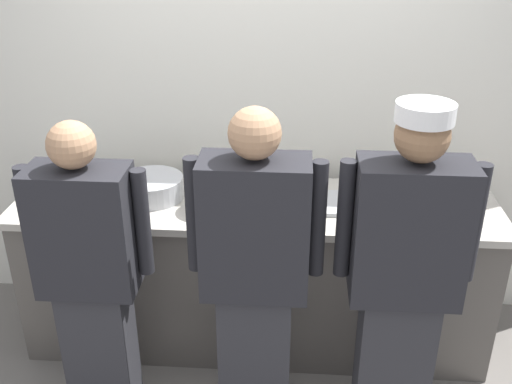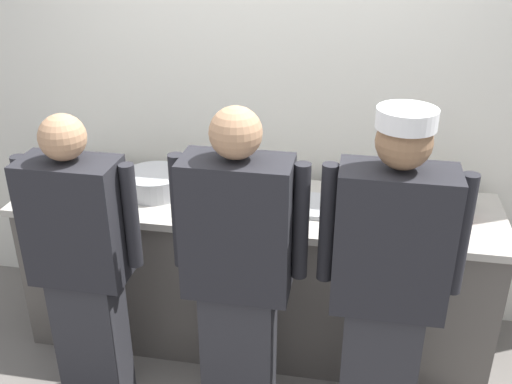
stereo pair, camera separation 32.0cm
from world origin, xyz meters
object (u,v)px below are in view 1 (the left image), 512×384
Objects in this scene: ramekin_yellow_sauce at (67,181)px; squeeze_bottle_secondary at (461,193)px; chef_far_right at (404,277)px; squeeze_bottle_primary at (424,178)px; plate_stack_rear at (82,203)px; deli_cup at (457,191)px; sheet_tray at (358,204)px; ramekin_orange_sauce at (80,187)px; plate_stack_front at (207,202)px; ramekin_red_sauce at (247,208)px; chef_center at (255,275)px; mixing_bowl_steel at (152,187)px; chef_near_left at (90,275)px.

squeeze_bottle_secondary is at bearing -4.11° from ramekin_yellow_sauce.
ramekin_yellow_sauce is (-2.18, 0.16, -0.07)m from squeeze_bottle_secondary.
chef_far_right is 9.42× the size of squeeze_bottle_primary.
deli_cup is at bearing 7.62° from plate_stack_rear.
sheet_tray is 4.96× the size of ramekin_orange_sauce.
ramekin_orange_sauce is (-1.54, 0.07, 0.01)m from sheet_tray.
chef_far_right is 18.75× the size of deli_cup.
ramekin_red_sauce is (0.21, 0.00, -0.03)m from plate_stack_front.
chef_far_right is (0.65, -0.01, 0.03)m from chef_center.
squeeze_bottle_primary is (0.37, 0.20, 0.07)m from sheet_tray.
mixing_bowl_steel is (-0.62, 0.68, 0.09)m from chef_center.
mixing_bowl_steel is (-0.33, 0.14, 0.01)m from plate_stack_front.
chef_center is at bearing -47.72° from mixing_bowl_steel.
squeeze_bottle_primary is (1.64, 0.83, 0.16)m from chef_near_left.
ramekin_red_sauce is (0.87, 0.02, -0.01)m from plate_stack_rear.
mixing_bowl_steel is (0.14, 0.66, 0.14)m from chef_near_left.
chef_center is at bearing -34.98° from ramekin_orange_sauce.
chef_center reaches higher than plate_stack_front.
plate_stack_front is 1.28× the size of squeeze_bottle_primary.
squeeze_bottle_primary is at bearing 160.75° from deli_cup.
mixing_bowl_steel is at bearing 77.53° from chef_near_left.
sheet_tray is at bearing 26.42° from chef_near_left.
ramekin_orange_sauce is at bearing 166.14° from plate_stack_front.
chef_far_right reaches higher than chef_center.
plate_stack_front is 2.11× the size of ramekin_yellow_sauce.
chef_near_left is 1.85m from squeeze_bottle_primary.
chef_far_right is at bearing -23.44° from ramekin_orange_sauce.
ramekin_orange_sauce reaches higher than ramekin_yellow_sauce.
ramekin_orange_sauce is at bearing 169.25° from ramekin_red_sauce.
squeeze_bottle_secondary is 2.07m from ramekin_orange_sauce.
sheet_tray is (1.27, 0.63, 0.09)m from chef_near_left.
ramekin_red_sauce is (0.96, -0.18, -0.00)m from ramekin_orange_sauce.
chef_near_left is 1.91m from squeeze_bottle_secondary.
plate_stack_front is at bearing 47.84° from chef_near_left.
plate_stack_front is 0.66× the size of mixing_bowl_steel.
squeeze_bottle_primary reaches higher than ramekin_yellow_sauce.
chef_center is 0.62m from plate_stack_front.
deli_cup is at bearing 36.74° from chef_center.
squeeze_bottle_secondary reaches higher than plate_stack_rear.
mixing_bowl_steel is 1.51m from squeeze_bottle_primary.
plate_stack_front is 2.23× the size of ramekin_red_sauce.
deli_cup is (2.09, 0.06, 0.02)m from ramekin_orange_sauce.
chef_near_left reaches higher than ramekin_red_sauce.
sheet_tray is 0.60m from ramekin_red_sauce.
squeeze_bottle_secondary is at bearing 19.42° from chef_near_left.
plate_stack_rear is 2.26× the size of deli_cup.
ramekin_orange_sauce is (-2.07, 0.07, -0.07)m from squeeze_bottle_secondary.
chef_far_right is 0.77m from squeeze_bottle_secondary.
chef_far_right is at bearing -77.85° from sheet_tray.
ramekin_red_sauce is at bearing -13.96° from mixing_bowl_steel.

